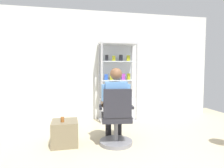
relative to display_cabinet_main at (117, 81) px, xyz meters
name	(u,v)px	position (x,y,z in m)	size (l,w,h in m)	color
back_wall	(100,66)	(-0.40, 0.24, 0.38)	(6.00, 0.10, 2.70)	silver
display_cabinet_main	(117,81)	(0.00, 0.00, 0.00)	(0.90, 0.45, 1.90)	#B7B7BC
office_chair	(116,122)	(-0.40, -1.60, -0.57)	(0.59, 0.56, 0.96)	slate
seated_shopkeeper	(115,101)	(-0.38, -1.44, -0.25)	(0.52, 0.60, 1.29)	black
storage_crate	(65,133)	(-1.24, -1.40, -0.76)	(0.43, 0.45, 0.41)	#72664C
tea_glass	(62,119)	(-1.27, -1.47, -0.51)	(0.06, 0.06, 0.08)	brown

